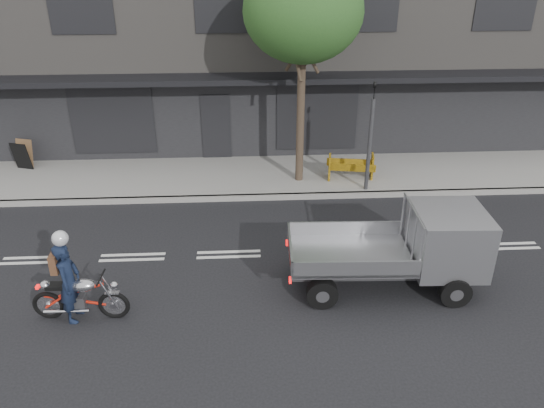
{
  "coord_description": "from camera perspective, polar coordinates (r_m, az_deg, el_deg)",
  "views": [
    {
      "loc": [
        0.46,
        -11.38,
        7.15
      ],
      "look_at": [
        1.12,
        0.5,
        1.14
      ],
      "focal_mm": 35.0,
      "sensor_mm": 36.0,
      "label": 1
    }
  ],
  "objects": [
    {
      "name": "sandwich_board",
      "position": [
        19.59,
        -25.36,
        4.66
      ],
      "size": [
        0.69,
        0.56,
        0.95
      ],
      "primitive_type": null,
      "rotation": [
        0.0,
        0.0,
        -0.3
      ],
      "color": "black",
      "rests_on": "sidewalk"
    },
    {
      "name": "traffic_light_pole",
      "position": [
        16.17,
        10.46,
        6.44
      ],
      "size": [
        0.12,
        0.12,
        3.5
      ],
      "color": "#2D2D30",
      "rests_on": "ground"
    },
    {
      "name": "rider",
      "position": [
        11.61,
        -20.98,
        -7.88
      ],
      "size": [
        0.46,
        0.67,
        1.78
      ],
      "primitive_type": "imported",
      "rotation": [
        0.0,
        0.0,
        1.52
      ],
      "color": "#121B32",
      "rests_on": "ground"
    },
    {
      "name": "ground",
      "position": [
        13.45,
        -4.67,
        -5.44
      ],
      "size": [
        80.0,
        80.0,
        0.0
      ],
      "primitive_type": "plane",
      "color": "black",
      "rests_on": "ground"
    },
    {
      "name": "sidewalk",
      "position": [
        17.58,
        -4.42,
        2.96
      ],
      "size": [
        32.0,
        3.2,
        0.15
      ],
      "primitive_type": "cube",
      "color": "gray",
      "rests_on": "ground"
    },
    {
      "name": "motorcycle",
      "position": [
        11.76,
        -19.98,
        -9.33
      ],
      "size": [
        2.03,
        0.59,
        1.04
      ],
      "rotation": [
        0.0,
        0.0,
        -0.05
      ],
      "color": "black",
      "rests_on": "ground"
    },
    {
      "name": "construction_barrier",
      "position": [
        17.08,
        8.62,
        3.78
      ],
      "size": [
        1.56,
        0.82,
        0.83
      ],
      "primitive_type": null,
      "rotation": [
        0.0,
        0.0,
        -0.16
      ],
      "color": "#FAB40D",
      "rests_on": "sidewalk"
    },
    {
      "name": "street_tree",
      "position": [
        15.79,
        3.37,
        19.92
      ],
      "size": [
        3.4,
        3.4,
        6.74
      ],
      "color": "#382B21",
      "rests_on": "ground"
    },
    {
      "name": "flatbed_ute",
      "position": [
        12.22,
        16.58,
        -4.01
      ],
      "size": [
        4.31,
        1.9,
        1.97
      ],
      "rotation": [
        0.0,
        0.0,
        -0.04
      ],
      "color": "black",
      "rests_on": "ground"
    },
    {
      "name": "kerb",
      "position": [
        16.13,
        -4.49,
        0.67
      ],
      "size": [
        32.0,
        0.2,
        0.15
      ],
      "primitive_type": "cube",
      "color": "gray",
      "rests_on": "ground"
    },
    {
      "name": "building_main",
      "position": [
        22.91,
        -4.55,
        18.8
      ],
      "size": [
        26.0,
        10.0,
        8.0
      ],
      "primitive_type": "cube",
      "color": "slate",
      "rests_on": "ground"
    }
  ]
}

